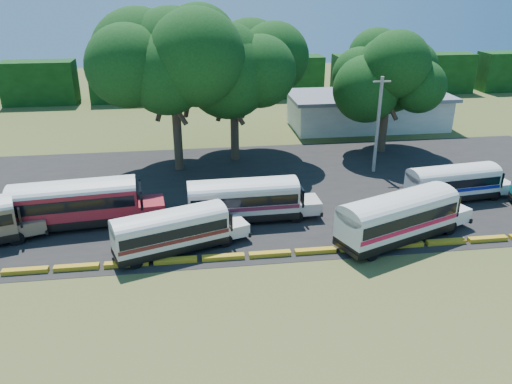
{
  "coord_description": "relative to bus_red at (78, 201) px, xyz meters",
  "views": [
    {
      "loc": [
        -3.13,
        -26.53,
        16.34
      ],
      "look_at": [
        1.28,
        6.0,
        2.39
      ],
      "focal_mm": 35.0,
      "sensor_mm": 36.0,
      "label": 1
    }
  ],
  "objects": [
    {
      "name": "curb",
      "position": [
        11.28,
        -6.06,
        -1.84
      ],
      "size": [
        53.7,
        0.45,
        0.3
      ],
      "color": "gold",
      "rests_on": "ground"
    },
    {
      "name": "asphalt_strip",
      "position": [
        12.28,
        4.94,
        -1.98
      ],
      "size": [
        64.0,
        24.0,
        0.02
      ],
      "primitive_type": "cube",
      "color": "black",
      "rests_on": "ground"
    },
    {
      "name": "bus_red",
      "position": [
        0.0,
        0.0,
        0.0
      ],
      "size": [
        10.78,
        3.67,
        3.47
      ],
      "rotation": [
        0.0,
        0.0,
        0.1
      ],
      "color": "black",
      "rests_on": "ground"
    },
    {
      "name": "tree_center",
      "position": [
        12.39,
        13.05,
        6.78
      ],
      "size": [
        10.34,
        10.34,
        12.6
      ],
      "color": "#36271B",
      "rests_on": "ground"
    },
    {
      "name": "ground",
      "position": [
        11.28,
        -7.06,
        -1.99
      ],
      "size": [
        160.0,
        160.0,
        0.0
      ],
      "primitive_type": "plane",
      "color": "#2E4717",
      "rests_on": "ground"
    },
    {
      "name": "utility_pole",
      "position": [
        24.78,
        7.92,
        2.49
      ],
      "size": [
        1.6,
        0.3,
        8.74
      ],
      "color": "gray",
      "rests_on": "ground"
    },
    {
      "name": "bus_white_blue",
      "position": [
        28.76,
        0.77,
        -0.34
      ],
      "size": [
        9.1,
        3.18,
        2.93
      ],
      "rotation": [
        0.0,
        0.0,
        0.11
      ],
      "color": "black",
      "rests_on": "ground"
    },
    {
      "name": "terminal_building",
      "position": [
        29.28,
        22.94,
        0.04
      ],
      "size": [
        19.0,
        9.0,
        4.0
      ],
      "color": "silver",
      "rests_on": "ground"
    },
    {
      "name": "tree_west",
      "position": [
        6.94,
        11.02,
        8.36
      ],
      "size": [
        11.18,
        11.18,
        14.5
      ],
      "color": "#36271B",
      "rests_on": "ground"
    },
    {
      "name": "bus_cream_east",
      "position": [
        11.87,
        -0.64,
        -0.18
      ],
      "size": [
        9.81,
        2.67,
        3.21
      ],
      "rotation": [
        0.0,
        0.0,
        0.03
      ],
      "color": "black",
      "rests_on": "ground"
    },
    {
      "name": "bus_cream_west",
      "position": [
        6.7,
        -4.62,
        -0.34
      ],
      "size": [
        9.14,
        4.94,
        2.93
      ],
      "rotation": [
        0.0,
        0.0,
        0.33
      ],
      "color": "black",
      "rests_on": "ground"
    },
    {
      "name": "treeline_backdrop",
      "position": [
        11.28,
        40.94,
        1.01
      ],
      "size": [
        130.0,
        4.0,
        6.0
      ],
      "color": "black",
      "rests_on": "ground"
    },
    {
      "name": "bus_white_red",
      "position": [
        21.69,
        -5.2,
        -0.04
      ],
      "size": [
        10.7,
        6.27,
        3.45
      ],
      "rotation": [
        0.0,
        0.0,
        0.38
      ],
      "color": "black",
      "rests_on": "ground"
    },
    {
      "name": "tree_east",
      "position": [
        27.68,
        13.59,
        6.31
      ],
      "size": [
        8.93,
        8.93,
        11.62
      ],
      "color": "#36271B",
      "rests_on": "ground"
    }
  ]
}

